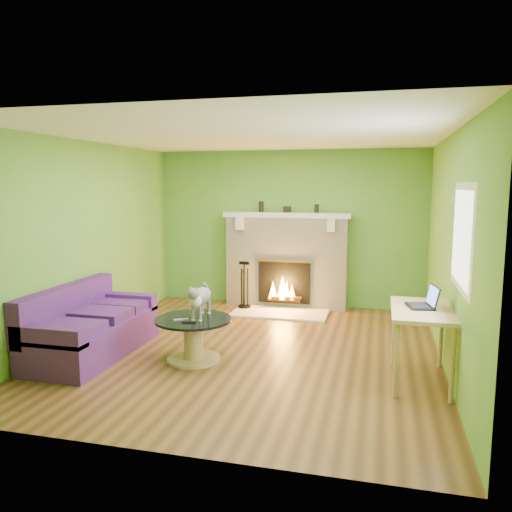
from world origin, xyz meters
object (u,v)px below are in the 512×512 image
Objects in this scene: coffee_table at (194,336)px; desk at (422,318)px; sofa at (89,328)px; cat at (201,300)px.

desk reaches higher than coffee_table.
cat reaches higher than sofa.
coffee_table is 2.54m from desk.
coffee_table is at bearing -150.68° from cat.
coffee_table is 0.43m from cat.
sofa is 2.74× the size of cat.
cat is (1.39, 0.14, 0.39)m from sofa.
sofa is 2.06× the size of coffee_table.
cat is (0.08, 0.05, 0.42)m from coffee_table.
sofa is at bearing -176.98° from cat.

